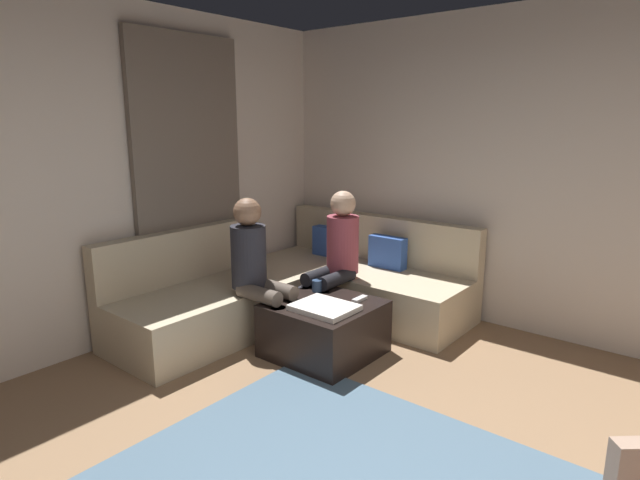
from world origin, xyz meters
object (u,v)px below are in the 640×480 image
at_px(person_on_couch_side, 257,267).
at_px(sectional_couch, 299,289).
at_px(coffee_mug, 317,286).
at_px(ottoman, 324,328).
at_px(game_remote, 360,299).
at_px(person_on_couch_back, 336,255).

bearing_deg(person_on_couch_side, sectional_couch, -167.31).
xyz_separation_m(coffee_mug, person_on_couch_side, (-0.29, -0.39, 0.19)).
relative_size(ottoman, coffee_mug, 8.00).
xyz_separation_m(ottoman, person_on_couch_side, (-0.51, -0.21, 0.45)).
bearing_deg(game_remote, person_on_couch_side, -148.13).
height_order(game_remote, person_on_couch_back, person_on_couch_back).
height_order(sectional_couch, ottoman, sectional_couch).
bearing_deg(sectional_couch, person_on_couch_side, -77.31).
distance_m(coffee_mug, game_remote, 0.40).
bearing_deg(person_on_couch_side, ottoman, 112.22).
distance_m(coffee_mug, person_on_couch_side, 0.52).
bearing_deg(game_remote, ottoman, -129.29).
xyz_separation_m(sectional_couch, game_remote, (0.83, -0.23, 0.15)).
bearing_deg(coffee_mug, person_on_couch_side, -126.55).
xyz_separation_m(sectional_couch, person_on_couch_side, (0.15, -0.66, 0.38)).
bearing_deg(sectional_couch, person_on_couch_back, 8.25).
bearing_deg(coffee_mug, game_remote, 5.71).
height_order(sectional_couch, person_on_couch_side, person_on_couch_side).
xyz_separation_m(ottoman, person_on_couch_back, (-0.27, 0.50, 0.45)).
distance_m(ottoman, person_on_couch_side, 0.71).
height_order(coffee_mug, game_remote, coffee_mug).
relative_size(ottoman, person_on_couch_back, 0.63).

